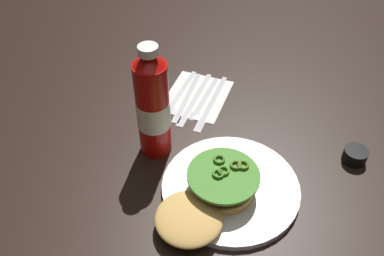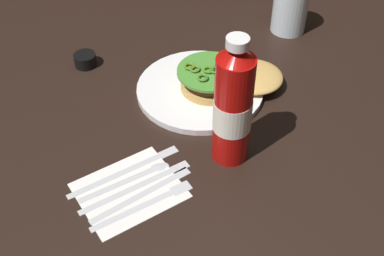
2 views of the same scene
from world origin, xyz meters
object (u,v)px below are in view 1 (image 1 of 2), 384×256
Objects in this scene: steak_knife at (186,99)px; spoon_utensil at (201,103)px; condiment_cup at (355,155)px; ketchup_bottle at (153,107)px; fork_utensil at (178,95)px; napkin at (197,96)px; table_knife at (210,105)px; burger_sandwich at (211,195)px; butter_knife at (193,101)px; dinner_plate at (230,187)px.

steak_knife is 0.04m from spoon_utensil.
ketchup_bottle is at bearing -60.48° from condiment_cup.
fork_utensil is 1.09× the size of spoon_utensil.
napkin is 0.05m from table_knife.
burger_sandwich is 1.21× the size of fork_utensil.
burger_sandwich is at bearing 46.34° from fork_utensil.
ketchup_bottle is 0.23m from napkin.
burger_sandwich reaches higher than spoon_utensil.
burger_sandwich is 0.34m from napkin.
butter_knife is 1.23× the size of spoon_utensil.
burger_sandwich is at bearing 70.77° from ketchup_bottle.
fork_utensil is (0.03, -0.04, 0.00)m from napkin.
dinner_plate is 1.18× the size of burger_sandwich.
steak_knife and table_knife have the same top height.
burger_sandwich is 0.30m from table_knife.
condiment_cup is 0.23× the size of butter_knife.
table_knife is (-0.01, 0.06, -0.00)m from steak_knife.
spoon_utensil is (-0.00, 0.02, 0.00)m from butter_knife.
fork_utensil is at bearing -124.83° from dinner_plate.
butter_knife is (-0.24, -0.20, -0.03)m from burger_sandwich.
dinner_plate is 1.56× the size of spoon_utensil.
table_knife is at bearing 106.04° from spoon_utensil.
dinner_plate reaches higher than fork_utensil.
fork_utensil is at bearing -86.10° from butter_knife.
spoon_utensil is (-0.19, -0.19, -0.00)m from dinner_plate.
butter_knife is (-0.00, 0.04, 0.00)m from fork_utensil.
steak_knife is (0.03, -0.01, 0.00)m from napkin.
burger_sandwich is at bearing -34.75° from condiment_cup.
dinner_plate is 1.43× the size of fork_utensil.
table_knife is (-0.25, -0.16, -0.03)m from burger_sandwich.
fork_utensil is (-0.23, -0.25, -0.03)m from burger_sandwich.
dinner_plate is 0.26m from table_knife.
spoon_utensil is 0.79× the size of table_knife.
burger_sandwich is at bearing 40.29° from butter_knife.
ketchup_bottle is at bearing 0.01° from spoon_utensil.
steak_knife is (-0.23, -0.22, -0.03)m from burger_sandwich.
fork_utensil is (-0.17, -0.06, -0.11)m from ketchup_bottle.
burger_sandwich is (0.05, -0.01, 0.03)m from dinner_plate.
napkin is 0.88× the size of steak_knife.
dinner_plate is 0.31m from fork_utensil.
butter_knife is at bearing -84.93° from condiment_cup.
fork_utensil is 0.07m from spoon_utensil.
condiment_cup reaches higher than spoon_utensil.
steak_knife is 0.02m from butter_knife.
condiment_cup reaches higher than table_knife.
steak_knife is at bearing -23.87° from napkin.
condiment_cup is at bearing 94.71° from spoon_utensil.
burger_sandwich is 1.05× the size of table_knife.
fork_utensil is at bearing -85.05° from condiment_cup.
burger_sandwich is 1.33× the size of napkin.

